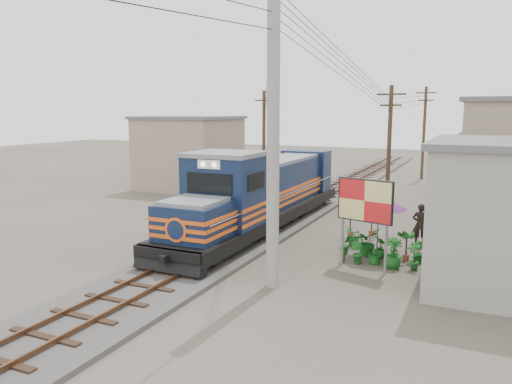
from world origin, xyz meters
The scene contains 15 objects.
ground centered at (0.00, 0.00, 0.00)m, with size 120.00×120.00×0.00m, color #473F35.
ballast centered at (0.00, 10.00, 0.08)m, with size 3.60×70.00×0.16m, color #595651.
track centered at (0.00, 10.00, 0.26)m, with size 1.15×70.00×0.12m.
locomotive centered at (0.00, 6.38, 1.68)m, with size 2.84×15.46×3.83m.
utility_pole_main centered at (3.50, -0.50, 5.00)m, with size 0.40×0.40×10.00m.
wooden_pole_mid centered at (4.50, 14.00, 3.68)m, with size 1.60×0.24×7.00m.
wooden_pole_far centered at (4.80, 28.00, 3.93)m, with size 1.60×0.24×7.50m.
wooden_pole_left centered at (-5.00, 18.00, 3.68)m, with size 1.60×0.24×7.00m.
power_lines centered at (-0.14, 8.49, 7.56)m, with size 9.65×19.00×3.30m.
shophouse_back centered at (11.00, 22.00, 2.11)m, with size 6.30×6.30×4.20m.
shophouse_left centered at (-10.00, 16.00, 2.61)m, with size 6.30×6.30×5.20m.
billboard centered at (5.73, 2.58, 2.39)m, with size 2.06×0.68×3.25m.
market_umbrella centered at (5.87, 4.38, 2.15)m, with size 2.73×2.73×2.44m.
vendor centered at (7.18, 6.73, 0.89)m, with size 0.65×0.43×1.78m, color black.
plant_nursery centered at (5.88, 3.94, 0.48)m, with size 3.52×3.25×1.13m.
Camera 1 is at (9.48, -14.71, 5.64)m, focal length 35.00 mm.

